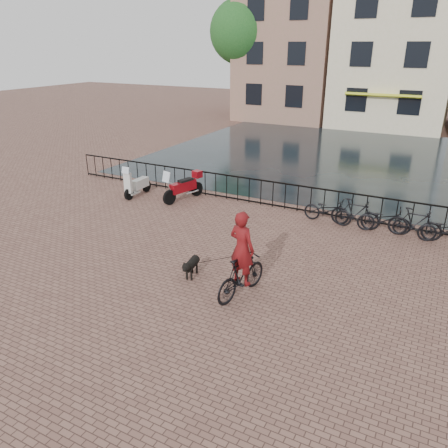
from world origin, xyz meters
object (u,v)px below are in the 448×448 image
at_px(cyclist, 242,260).
at_px(motorcycle, 183,184).
at_px(dog, 192,266).
at_px(scooter, 137,179).

distance_m(cyclist, motorcycle, 7.53).
relative_size(cyclist, dog, 2.85).
xyz_separation_m(dog, scooter, (-5.56, 4.79, 0.41)).
distance_m(cyclist, dog, 1.77).
bearing_deg(scooter, motorcycle, 10.73).
relative_size(motorcycle, scooter, 1.31).
relative_size(dog, motorcycle, 0.46).
height_order(cyclist, dog, cyclist).
bearing_deg(scooter, dog, -41.51).
height_order(motorcycle, scooter, scooter).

